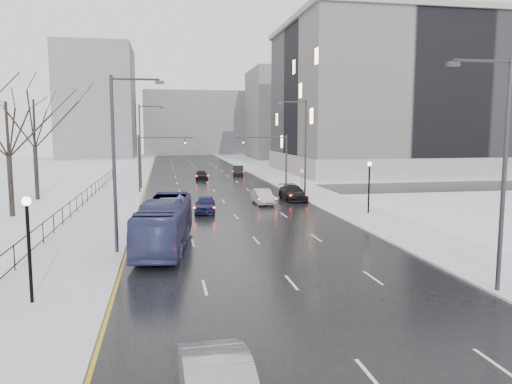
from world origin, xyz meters
TOP-DOWN VIEW (x-y plane):
  - road at (0.00, 60.00)m, footprint 16.00×150.00m
  - cross_road at (0.00, 48.00)m, footprint 130.00×10.00m
  - sidewalk_left at (-10.50, 60.00)m, footprint 5.00×150.00m
  - sidewalk_right at (10.50, 60.00)m, footprint 5.00×150.00m
  - park_strip at (-20.00, 60.00)m, footprint 14.00×150.00m
  - tree_park_d at (-17.80, 34.00)m, footprint 8.75×8.75m
  - tree_park_e at (-18.20, 44.00)m, footprint 9.45×9.45m
  - iron_fence at (-13.00, 30.00)m, footprint 0.06×70.00m
  - streetlight_r_near at (8.17, 10.00)m, footprint 2.95×0.25m
  - streetlight_r_mid at (8.17, 40.00)m, footprint 2.95×0.25m
  - streetlight_l_near at (-8.17, 20.00)m, footprint 2.95×0.25m
  - streetlight_l_far at (-8.17, 52.00)m, footprint 2.95×0.25m
  - lamppost_l at (-11.00, 12.00)m, footprint 0.36×0.36m
  - lamppost_r_mid at (11.00, 30.00)m, footprint 0.36×0.36m
  - mast_signal_right at (7.33, 48.00)m, footprint 6.10×0.33m
  - mast_signal_left at (-7.33, 48.00)m, footprint 6.10×0.33m
  - no_uturn_sign at (9.20, 44.00)m, footprint 0.60×0.06m
  - civic_building at (35.00, 72.00)m, footprint 41.00×31.00m
  - bldg_far_right at (28.00, 115.00)m, footprint 24.00×20.00m
  - bldg_far_left at (-22.00, 125.00)m, footprint 18.00×22.00m
  - bldg_far_center at (4.00, 140.00)m, footprint 30.00×18.00m
  - bus at (-5.70, 21.08)m, footprint 3.75×10.68m
  - sedan_center_near at (-2.31, 33.35)m, footprint 2.16×4.38m
  - sedan_right_near at (3.50, 37.50)m, footprint 1.67×4.34m
  - sedan_right_far at (6.99, 39.48)m, footprint 2.20×5.13m
  - sedan_center_far at (-0.50, 61.71)m, footprint 1.74×4.15m
  - sedan_right_distant at (5.66, 68.03)m, footprint 2.14×4.65m

SIDE VIEW (x-z plane):
  - tree_park_d at x=-17.80m, z-range -6.25..6.25m
  - tree_park_e at x=-18.20m, z-range -6.75..6.75m
  - road at x=0.00m, z-range 0.00..0.04m
  - cross_road at x=0.00m, z-range 0.00..0.04m
  - park_strip at x=-20.00m, z-range 0.00..0.12m
  - sidewalk_left at x=-10.50m, z-range 0.00..0.16m
  - sidewalk_right at x=10.50m, z-range 0.00..0.16m
  - sedan_center_far at x=-0.50m, z-range 0.04..1.44m
  - sedan_right_near at x=3.50m, z-range 0.04..1.45m
  - sedan_center_near at x=-2.31m, z-range 0.04..1.47m
  - sedan_right_far at x=6.99m, z-range 0.04..1.51m
  - sedan_right_distant at x=5.66m, z-range 0.04..1.52m
  - iron_fence at x=-13.00m, z-range 0.26..1.56m
  - bus at x=-5.70m, z-range 0.04..2.95m
  - no_uturn_sign at x=9.20m, z-range 0.95..3.65m
  - lamppost_l at x=-11.00m, z-range 0.80..5.08m
  - lamppost_r_mid at x=11.00m, z-range 0.80..5.08m
  - mast_signal_right at x=7.33m, z-range 0.86..7.36m
  - mast_signal_left at x=-7.33m, z-range 0.86..7.36m
  - streetlight_r_near at x=8.17m, z-range 0.62..10.62m
  - streetlight_r_mid at x=8.17m, z-range 0.62..10.62m
  - streetlight_l_near at x=-8.17m, z-range 0.62..10.62m
  - streetlight_l_far at x=-8.17m, z-range 0.62..10.62m
  - bldg_far_center at x=4.00m, z-range 0.00..18.00m
  - bldg_far_right at x=28.00m, z-range 0.00..22.00m
  - civic_building at x=35.00m, z-range -1.19..23.61m
  - bldg_far_left at x=-22.00m, z-range 0.00..28.00m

